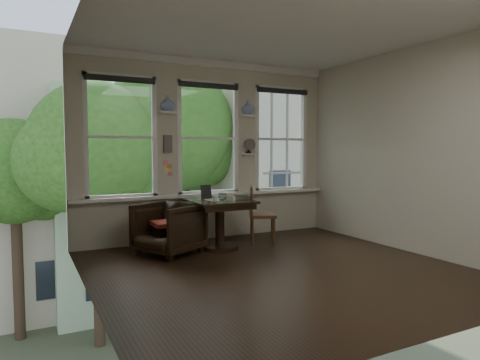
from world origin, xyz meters
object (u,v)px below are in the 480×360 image
table (220,224)px  laptop (246,199)px  armchair_left (169,228)px  side_chair_right (263,215)px  mug (215,198)px

table → laptop: (0.36, -0.17, 0.39)m
armchair_left → side_chair_right: side_chair_right is taller
armchair_left → laptop: 1.23m
laptop → table: bearing=150.2°
armchair_left → side_chair_right: (1.58, 0.03, 0.09)m
table → armchair_left: 0.79m
table → laptop: size_ratio=2.59×
armchair_left → laptop: (1.15, -0.20, 0.39)m
table → side_chair_right: bearing=4.2°
armchair_left → side_chair_right: 1.58m
table → armchair_left: bearing=178.0°
armchair_left → laptop: size_ratio=2.37×
side_chair_right → laptop: bearing=143.9°
side_chair_right → mug: (-0.93, -0.24, 0.34)m
armchair_left → side_chair_right: size_ratio=0.90×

